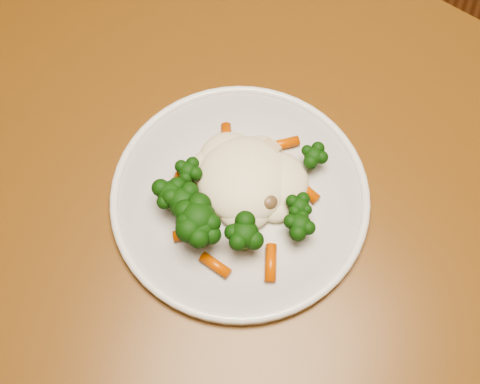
{
  "coord_description": "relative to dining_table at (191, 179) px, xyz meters",
  "views": [
    {
      "loc": [
        0.27,
        -0.15,
        1.38
      ],
      "look_at": [
        0.17,
        0.11,
        0.77
      ],
      "focal_mm": 45.0,
      "sensor_mm": 36.0,
      "label": 1
    }
  ],
  "objects": [
    {
      "name": "dining_table",
      "position": [
        0.0,
        0.0,
        0.0
      ],
      "size": [
        1.3,
        1.03,
        0.75
      ],
      "rotation": [
        0.0,
        0.0,
        -0.26
      ],
      "color": "brown",
      "rests_on": "ground"
    },
    {
      "name": "plate",
      "position": [
        0.09,
        -0.05,
        0.11
      ],
      "size": [
        0.29,
        0.29,
        0.01
      ],
      "primitive_type": "cylinder",
      "color": "white",
      "rests_on": "dining_table"
    },
    {
      "name": "meal",
      "position": [
        0.09,
        -0.06,
        0.14
      ],
      "size": [
        0.18,
        0.19,
        0.05
      ],
      "color": "#F9EFC7",
      "rests_on": "plate"
    }
  ]
}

